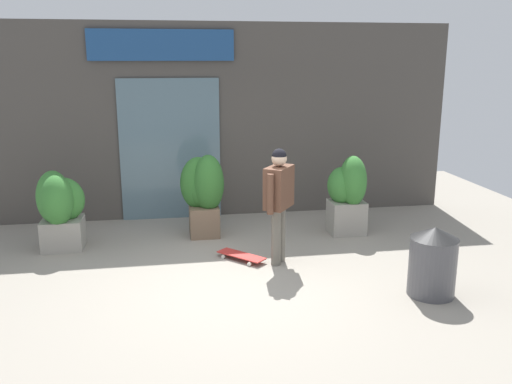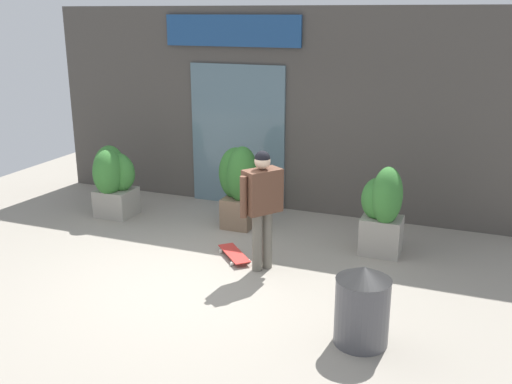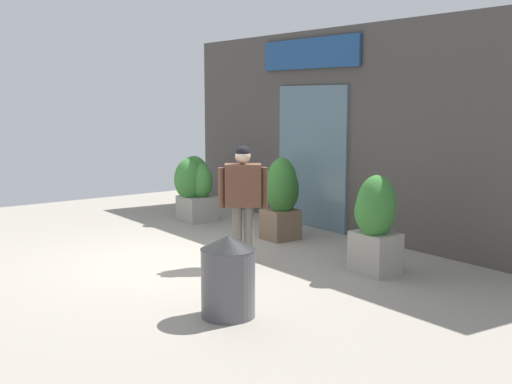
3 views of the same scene
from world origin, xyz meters
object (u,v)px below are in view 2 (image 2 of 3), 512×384
at_px(planter_box_right, 240,181).
at_px(skateboarder, 262,198).
at_px(trash_bin, 362,305).
at_px(planter_box_left, 383,207).
at_px(planter_box_mid, 113,177).
at_px(skateboard, 234,254).

bearing_deg(planter_box_right, skateboarder, -56.80).
height_order(planter_box_right, trash_bin, planter_box_right).
distance_m(planter_box_left, planter_box_mid, 4.40).
bearing_deg(planter_box_right, planter_box_mid, -171.81).
height_order(skateboard, trash_bin, trash_bin).
bearing_deg(planter_box_mid, planter_box_right, 8.19).
distance_m(skateboarder, planter_box_mid, 3.25).
bearing_deg(trash_bin, planter_box_mid, 152.53).
xyz_separation_m(skateboarder, planter_box_right, (-0.92, 1.40, -0.24)).
xyz_separation_m(skateboarder, planter_box_mid, (-3.05, 1.09, -0.32)).
relative_size(planter_box_right, planter_box_mid, 1.11).
bearing_deg(trash_bin, planter_box_right, 132.66).
bearing_deg(trash_bin, planter_box_left, 95.61).
bearing_deg(planter_box_left, skateboard, -153.94).
bearing_deg(planter_box_mid, trash_bin, -27.47).
relative_size(skateboard, planter_box_left, 0.53).
bearing_deg(skateboard, planter_box_left, -107.62).
bearing_deg(skateboarder, planter_box_left, -106.25).
distance_m(planter_box_right, trash_bin, 3.71).
xyz_separation_m(skateboard, trash_bin, (2.08, -1.51, 0.36)).
height_order(planter_box_left, trash_bin, planter_box_left).
height_order(skateboard, planter_box_left, planter_box_left).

